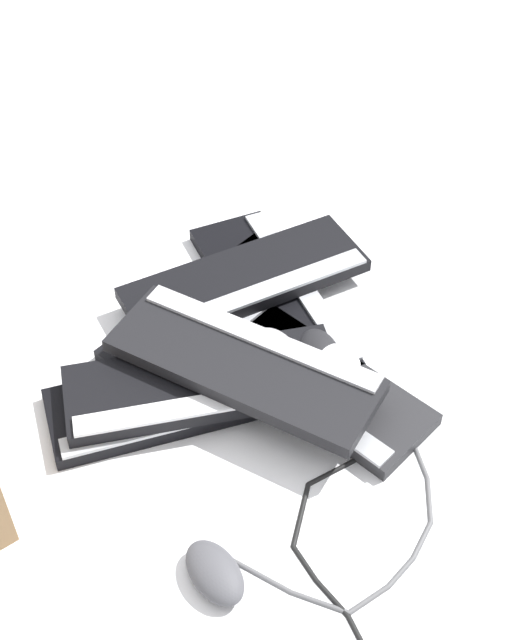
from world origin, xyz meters
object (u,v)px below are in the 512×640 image
object	(u,v)px
keyboard_3	(272,296)
mouse_0	(215,573)
keyboard_5	(244,364)
keyboard_6	(246,280)
keyboard_1	(185,397)
mouse_4	(320,354)
mouse_3	(307,369)
keyboard_4	(203,384)
keyboard_2	(305,375)
mouse_1	(328,359)
keyboard_0	(217,308)
mouse_2	(277,351)

from	to	relation	value
keyboard_3	mouse_0	distance (m)	0.56
keyboard_5	keyboard_6	world-z (taller)	keyboard_5
keyboard_1	mouse_4	distance (m)	0.23
keyboard_1	mouse_3	xyz separation A→B (m)	(-0.15, -0.13, 0.04)
keyboard_4	keyboard_5	xyz separation A→B (m)	(-0.05, -0.05, 0.03)
keyboard_2	mouse_0	size ratio (longest dim) A/B	4.18
keyboard_2	mouse_1	size ratio (longest dim) A/B	4.18
keyboard_2	mouse_1	distance (m)	0.05
keyboard_1	keyboard_3	world-z (taller)	same
keyboard_4	keyboard_1	bearing A→B (deg)	36.45
keyboard_5	mouse_3	distance (m)	0.10
keyboard_0	mouse_1	bearing A→B (deg)	173.69
mouse_1	keyboard_3	bearing A→B (deg)	134.65
keyboard_6	mouse_0	distance (m)	0.56
mouse_0	mouse_4	distance (m)	0.41
mouse_1	mouse_4	xyz separation A→B (m)	(0.02, -0.00, 0.00)
mouse_1	mouse_4	world-z (taller)	same
keyboard_1	keyboard_5	xyz separation A→B (m)	(-0.07, -0.07, 0.06)
keyboard_2	keyboard_5	size ratio (longest dim) A/B	1.02
keyboard_2	keyboard_1	bearing A→B (deg)	46.80
mouse_0	mouse_4	bearing A→B (deg)	-57.14
mouse_1	mouse_4	distance (m)	0.02
keyboard_4	mouse_1	xyz separation A→B (m)	(-0.14, -0.15, 0.01)
mouse_2	keyboard_0	bearing A→B (deg)	-171.21
keyboard_5	keyboard_3	bearing A→B (deg)	-69.53
keyboard_0	mouse_2	xyz separation A→B (m)	(-0.16, 0.06, 0.04)
keyboard_3	keyboard_6	world-z (taller)	keyboard_6
keyboard_0	keyboard_3	xyz separation A→B (m)	(-0.07, -0.08, 0.00)
mouse_0	mouse_2	world-z (taller)	mouse_2
keyboard_1	keyboard_3	bearing A→B (deg)	-88.52
mouse_0	mouse_2	size ratio (longest dim) A/B	1.00
mouse_1	keyboard_5	bearing A→B (deg)	-147.18
keyboard_2	mouse_2	bearing A→B (deg)	10.65
keyboard_1	keyboard_5	distance (m)	0.12
keyboard_2	mouse_0	world-z (taller)	mouse_0
keyboard_5	mouse_3	bearing A→B (deg)	-141.18
keyboard_0	mouse_0	bearing A→B (deg)	124.50
mouse_4	keyboard_1	bearing A→B (deg)	93.80
keyboard_1	keyboard_3	size ratio (longest dim) A/B	0.97
keyboard_2	keyboard_5	bearing A→B (deg)	49.51
keyboard_5	keyboard_6	bearing A→B (deg)	-57.00
keyboard_2	keyboard_0	bearing A→B (deg)	-12.81
keyboard_0	keyboard_3	distance (m)	0.10
keyboard_6	keyboard_3	bearing A→B (deg)	-158.37
keyboard_0	keyboard_6	xyz separation A→B (m)	(-0.02, -0.06, 0.03)
keyboard_2	mouse_1	world-z (taller)	mouse_1
keyboard_1	mouse_4	size ratio (longest dim) A/B	3.97
keyboard_3	mouse_3	size ratio (longest dim) A/B	4.09
keyboard_2	mouse_2	world-z (taller)	mouse_2
keyboard_3	mouse_4	size ratio (longest dim) A/B	4.09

